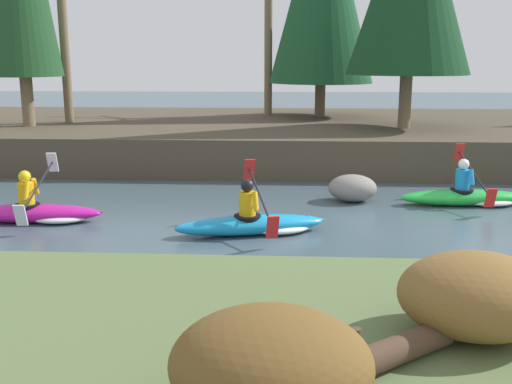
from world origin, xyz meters
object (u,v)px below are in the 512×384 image
object	(u,v)px
kayaker_lead	(469,196)
kayaker_trailing	(36,212)
kayaker_middle	(257,223)
boulder_midstream	(352,188)
driftwood_log	(336,373)

from	to	relation	value
kayaker_lead	kayaker_trailing	size ratio (longest dim) A/B	1.00
kayaker_middle	kayaker_trailing	bearing A→B (deg)	157.39
boulder_midstream	driftwood_log	size ratio (longest dim) A/B	0.49
kayaker_lead	kayaker_middle	distance (m)	5.02
kayaker_middle	kayaker_trailing	xyz separation A→B (m)	(-4.26, 0.55, 0.00)
kayaker_trailing	kayaker_middle	bearing A→B (deg)	-11.26
kayaker_trailing	kayaker_lead	bearing A→B (deg)	7.93
driftwood_log	kayaker_trailing	bearing A→B (deg)	90.78
kayaker_middle	boulder_midstream	bearing A→B (deg)	37.52
driftwood_log	boulder_midstream	bearing A→B (deg)	46.01
kayaker_middle	kayaker_trailing	world-z (taller)	same
boulder_midstream	kayaker_trailing	bearing A→B (deg)	-161.90
boulder_midstream	driftwood_log	world-z (taller)	driftwood_log
kayaker_middle	boulder_midstream	xyz separation A→B (m)	(1.96, 2.58, 0.10)
kayaker_trailing	driftwood_log	bearing A→B (deg)	-55.81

